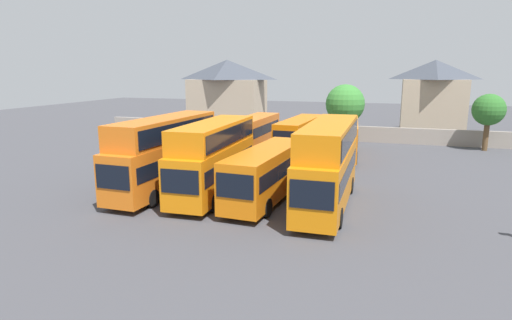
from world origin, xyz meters
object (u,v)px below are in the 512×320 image
(house_terrace_left, at_px, (227,92))
(tree_left_of_lot, at_px, (345,104))
(bus_5, at_px, (252,132))
(house_terrace_centre, at_px, (433,97))
(bus_7, at_px, (344,136))
(bus_2, at_px, (214,155))
(tree_behind_wall, at_px, (489,110))
(bus_6, at_px, (300,134))
(bus_1, at_px, (165,150))
(bus_4, at_px, (328,160))
(bus_3, at_px, (267,171))

(house_terrace_left, xyz_separation_m, tree_left_of_lot, (18.64, -8.03, -0.82))
(house_terrace_left, distance_m, tree_left_of_lot, 20.32)
(bus_5, xyz_separation_m, house_terrace_left, (-10.64, 20.21, 3.00))
(bus_5, relative_size, house_terrace_centre, 1.25)
(tree_left_of_lot, bearing_deg, bus_7, -83.68)
(bus_2, xyz_separation_m, tree_behind_wall, (20.32, 23.61, 1.43))
(bus_6, relative_size, house_terrace_left, 0.95)
(bus_1, distance_m, bus_5, 15.96)
(bus_7, height_order, tree_behind_wall, tree_behind_wall)
(tree_behind_wall, bearing_deg, bus_2, -130.72)
(bus_1, height_order, bus_4, bus_4)
(bus_1, xyz_separation_m, bus_2, (3.63, -0.03, -0.10))
(bus_3, distance_m, bus_6, 15.64)
(bus_7, bearing_deg, bus_3, -15.89)
(house_terrace_left, bearing_deg, bus_2, -69.81)
(bus_1, bearing_deg, bus_7, 148.68)
(bus_1, distance_m, tree_left_of_lot, 29.51)
(bus_6, relative_size, house_terrace_centre, 1.11)
(bus_2, relative_size, bus_4, 0.91)
(bus_2, distance_m, tree_left_of_lot, 28.65)
(bus_2, bearing_deg, tree_behind_wall, 137.23)
(bus_2, height_order, bus_5, bus_2)
(bus_1, height_order, tree_behind_wall, tree_behind_wall)
(bus_1, height_order, house_terrace_left, house_terrace_left)
(bus_5, xyz_separation_m, bus_6, (5.09, -0.29, 0.04))
(bus_5, bearing_deg, bus_7, 90.77)
(bus_3, distance_m, bus_7, 16.19)
(bus_1, relative_size, bus_6, 1.05)
(bus_1, bearing_deg, house_terrace_centre, 152.13)
(house_terrace_centre, distance_m, tree_left_of_lot, 12.12)
(bus_4, bearing_deg, bus_1, -91.13)
(bus_6, bearing_deg, bus_5, -90.22)
(bus_5, relative_size, tree_behind_wall, 2.02)
(bus_7, xyz_separation_m, house_terrace_left, (-19.99, 20.20, 3.01))
(bus_4, bearing_deg, house_terrace_centre, 165.84)
(bus_1, distance_m, house_terrace_centre, 39.40)
(bus_6, distance_m, house_terrace_centre, 23.07)
(bus_1, bearing_deg, tree_left_of_lot, 163.94)
(bus_3, relative_size, bus_7, 0.92)
(bus_3, height_order, house_terrace_centre, house_terrace_centre)
(bus_3, distance_m, bus_5, 17.09)
(bus_3, xyz_separation_m, house_terrace_left, (-16.92, 36.10, 3.07))
(house_terrace_left, height_order, tree_behind_wall, house_terrace_left)
(bus_5, distance_m, house_terrace_left, 23.03)
(bus_2, distance_m, bus_6, 15.85)
(tree_behind_wall, bearing_deg, bus_6, -155.99)
(bus_7, height_order, house_terrace_left, house_terrace_left)
(tree_left_of_lot, bearing_deg, bus_5, -123.33)
(house_terrace_centre, relative_size, tree_behind_wall, 1.62)
(bus_3, distance_m, bus_4, 4.01)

